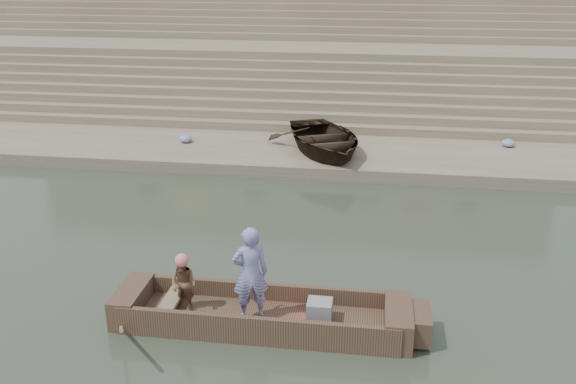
% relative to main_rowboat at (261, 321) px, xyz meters
% --- Properties ---
extents(ground, '(120.00, 120.00, 0.00)m').
position_rel_main_rowboat_xyz_m(ground, '(-3.40, 2.20, -0.11)').
color(ground, '#2C3729').
rests_on(ground, ground).
extents(lower_landing, '(32.00, 4.00, 0.40)m').
position_rel_main_rowboat_xyz_m(lower_landing, '(-3.40, 10.20, 0.09)').
color(lower_landing, gray).
rests_on(lower_landing, ground).
extents(mid_landing, '(32.00, 3.00, 2.80)m').
position_rel_main_rowboat_xyz_m(mid_landing, '(-3.40, 17.70, 1.29)').
color(mid_landing, gray).
rests_on(mid_landing, ground).
extents(upper_landing, '(32.00, 3.00, 5.20)m').
position_rel_main_rowboat_xyz_m(upper_landing, '(-3.40, 24.70, 2.49)').
color(upper_landing, gray).
rests_on(upper_landing, ground).
extents(ghat_steps, '(32.00, 11.00, 5.20)m').
position_rel_main_rowboat_xyz_m(ghat_steps, '(-3.40, 19.39, 1.69)').
color(ghat_steps, gray).
rests_on(ghat_steps, ground).
extents(main_rowboat, '(5.00, 1.30, 0.22)m').
position_rel_main_rowboat_xyz_m(main_rowboat, '(0.00, 0.00, 0.00)').
color(main_rowboat, brown).
rests_on(main_rowboat, ground).
extents(rowboat_trim, '(6.04, 2.63, 1.79)m').
position_rel_main_rowboat_xyz_m(rowboat_trim, '(0.21, -0.01, 0.20)').
color(rowboat_trim, brown).
rests_on(rowboat_trim, ground).
extents(standing_man, '(0.78, 0.64, 1.85)m').
position_rel_main_rowboat_xyz_m(standing_man, '(-0.18, -0.08, 1.03)').
color(standing_man, navy).
rests_on(standing_man, main_rowboat).
extents(rowing_man, '(0.64, 0.55, 1.12)m').
position_rel_main_rowboat_xyz_m(rowing_man, '(-1.49, 0.00, 0.67)').
color(rowing_man, '#216333').
rests_on(rowing_man, main_rowboat).
extents(television, '(0.46, 0.42, 0.40)m').
position_rel_main_rowboat_xyz_m(television, '(1.09, 0.00, 0.31)').
color(television, gray).
rests_on(television, main_rowboat).
extents(beached_rowboat, '(4.60, 5.27, 0.91)m').
position_rel_main_rowboat_xyz_m(beached_rowboat, '(0.26, 9.99, 0.74)').
color(beached_rowboat, '#2D2116').
rests_on(beached_rowboat, lower_landing).
extents(cloth_bundles, '(11.52, 1.65, 0.26)m').
position_rel_main_rowboat_xyz_m(cloth_bundles, '(0.89, 10.74, 0.42)').
color(cloth_bundles, '#3F5999').
rests_on(cloth_bundles, lower_landing).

